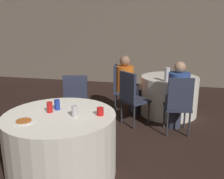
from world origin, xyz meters
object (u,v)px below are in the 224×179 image
at_px(chair_far_west, 120,85).
at_px(soda_can_blue, 57,105).
at_px(table_near, 61,144).
at_px(chair_far_southwest, 131,94).
at_px(person_orange_shirt, 128,84).
at_px(table_far, 169,95).
at_px(bottle_far, 167,75).
at_px(soda_can_red, 50,107).
at_px(chair_near_north, 75,101).
at_px(soda_can_silver, 75,111).
at_px(pizza_plate_near, 24,121).
at_px(person_blue_shirt, 177,97).
at_px(chair_far_south, 179,102).

relative_size(chair_far_west, soda_can_blue, 7.80).
relative_size(table_near, soda_can_blue, 10.50).
bearing_deg(table_near, chair_far_west, 82.77).
xyz_separation_m(chair_far_southwest, soda_can_blue, (-0.68, -1.46, 0.25)).
distance_m(chair_far_southwest, person_orange_shirt, 0.63).
distance_m(table_far, bottle_far, 0.66).
height_order(chair_far_southwest, soda_can_red, chair_far_southwest).
relative_size(chair_near_north, soda_can_silver, 7.80).
bearing_deg(bottle_far, pizza_plate_near, -123.50).
relative_size(chair_far_southwest, person_blue_shirt, 0.81).
distance_m(chair_near_north, soda_can_blue, 0.94).
bearing_deg(bottle_far, chair_far_west, 161.51).
height_order(chair_far_south, soda_can_blue, chair_far_south).
relative_size(table_far, chair_far_southwest, 1.14).
bearing_deg(chair_near_north, pizza_plate_near, 75.84).
height_order(table_near, chair_far_west, chair_far_west).
xyz_separation_m(chair_far_southwest, bottle_far, (0.58, 0.30, 0.31)).
xyz_separation_m(chair_far_south, soda_can_silver, (-1.18, -1.40, 0.25)).
height_order(table_near, bottle_far, bottle_far).
relative_size(chair_far_west, bottle_far, 3.81).
bearing_deg(soda_can_silver, pizza_plate_near, -150.85).
bearing_deg(soda_can_silver, table_far, 66.15).
relative_size(chair_far_south, person_blue_shirt, 0.81).
bearing_deg(chair_far_southwest, chair_far_south, 25.07).
xyz_separation_m(chair_near_north, chair_far_west, (0.49, 1.16, 0.00)).
height_order(chair_far_south, bottle_far, bottle_far).
distance_m(table_near, table_far, 2.63).
relative_size(table_far, soda_can_silver, 8.92).
distance_m(table_near, pizza_plate_near, 0.55).
distance_m(pizza_plate_near, soda_can_blue, 0.47).
xyz_separation_m(soda_can_silver, soda_can_red, (-0.33, 0.06, 0.00)).
xyz_separation_m(chair_far_south, person_blue_shirt, (-0.02, 0.16, 0.03)).
distance_m(table_near, soda_can_blue, 0.46).
relative_size(soda_can_blue, bottle_far, 0.49).
bearing_deg(chair_far_southwest, soda_can_silver, -62.07).
xyz_separation_m(person_blue_shirt, soda_can_blue, (-1.44, -1.39, 0.22)).
bearing_deg(person_orange_shirt, chair_far_west, -90.00).
relative_size(pizza_plate_near, bottle_far, 0.90).
relative_size(chair_far_west, soda_can_silver, 7.80).
relative_size(table_near, chair_far_southwest, 1.35).
relative_size(table_far, soda_can_blue, 8.92).
height_order(table_near, soda_can_silver, soda_can_silver).
bearing_deg(person_blue_shirt, chair_near_north, -170.87).
relative_size(chair_near_north, chair_far_south, 1.00).
xyz_separation_m(chair_far_south, person_orange_shirt, (-0.93, 0.85, 0.02)).
relative_size(chair_far_southwest, soda_can_red, 7.80).
height_order(chair_far_south, person_blue_shirt, person_blue_shirt).
relative_size(chair_far_south, soda_can_silver, 7.80).
xyz_separation_m(chair_far_southwest, soda_can_red, (-0.73, -1.57, 0.25)).
relative_size(soda_can_blue, soda_can_silver, 1.00).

